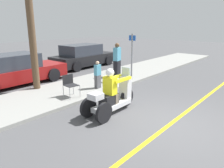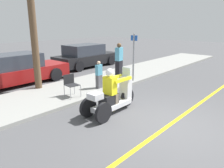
{
  "view_description": "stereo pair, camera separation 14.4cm",
  "coord_description": "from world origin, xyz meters",
  "px_view_note": "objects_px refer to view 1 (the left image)",
  "views": [
    {
      "loc": [
        -5.4,
        -2.39,
        2.77
      ],
      "look_at": [
        -0.4,
        1.83,
        0.95
      ],
      "focal_mm": 35.0,
      "sensor_mm": 36.0,
      "label": 1
    },
    {
      "loc": [
        -5.3,
        -2.49,
        2.77
      ],
      "look_at": [
        -0.4,
        1.83,
        0.95
      ],
      "focal_mm": 35.0,
      "sensor_mm": 36.0,
      "label": 2
    }
  ],
  "objects_px": {
    "motorcycle_trike": "(112,97)",
    "parked_car_lot_center": "(11,71)",
    "spectator_mid_group": "(117,61)",
    "spectator_end_of_line": "(98,75)",
    "folding_chair_curbside": "(70,83)",
    "parked_car_lot_right": "(83,56)",
    "street_sign": "(132,56)",
    "tree_trunk": "(33,46)"
  },
  "relations": [
    {
      "from": "spectator_mid_group",
      "to": "tree_trunk",
      "type": "bearing_deg",
      "value": 161.7
    },
    {
      "from": "spectator_end_of_line",
      "to": "tree_trunk",
      "type": "height_order",
      "value": "tree_trunk"
    },
    {
      "from": "motorcycle_trike",
      "to": "parked_car_lot_center",
      "type": "xyz_separation_m",
      "value": [
        -0.51,
        5.61,
        0.15
      ]
    },
    {
      "from": "spectator_mid_group",
      "to": "folding_chair_curbside",
      "type": "distance_m",
      "value": 3.66
    },
    {
      "from": "spectator_end_of_line",
      "to": "parked_car_lot_right",
      "type": "distance_m",
      "value": 5.5
    },
    {
      "from": "spectator_mid_group",
      "to": "street_sign",
      "type": "relative_size",
      "value": 0.78
    },
    {
      "from": "motorcycle_trike",
      "to": "parked_car_lot_center",
      "type": "distance_m",
      "value": 5.63
    },
    {
      "from": "spectator_mid_group",
      "to": "tree_trunk",
      "type": "distance_m",
      "value": 4.14
    },
    {
      "from": "motorcycle_trike",
      "to": "parked_car_lot_center",
      "type": "relative_size",
      "value": 0.44
    },
    {
      "from": "folding_chair_curbside",
      "to": "parked_car_lot_center",
      "type": "height_order",
      "value": "parked_car_lot_center"
    },
    {
      "from": "parked_car_lot_center",
      "to": "street_sign",
      "type": "xyz_separation_m",
      "value": [
        3.87,
        -3.98,
        0.64
      ]
    },
    {
      "from": "motorcycle_trike",
      "to": "spectator_mid_group",
      "type": "distance_m",
      "value": 4.44
    },
    {
      "from": "folding_chair_curbside",
      "to": "parked_car_lot_right",
      "type": "relative_size",
      "value": 0.19
    },
    {
      "from": "motorcycle_trike",
      "to": "spectator_mid_group",
      "type": "bearing_deg",
      "value": 36.81
    },
    {
      "from": "parked_car_lot_right",
      "to": "tree_trunk",
      "type": "xyz_separation_m",
      "value": [
        -4.95,
        -2.48,
        1.21
      ]
    },
    {
      "from": "parked_car_lot_right",
      "to": "street_sign",
      "type": "xyz_separation_m",
      "value": [
        -1.3,
        -4.77,
        0.63
      ]
    },
    {
      "from": "motorcycle_trike",
      "to": "spectator_end_of_line",
      "type": "height_order",
      "value": "motorcycle_trike"
    },
    {
      "from": "spectator_end_of_line",
      "to": "folding_chair_curbside",
      "type": "distance_m",
      "value": 1.46
    },
    {
      "from": "spectator_end_of_line",
      "to": "street_sign",
      "type": "xyz_separation_m",
      "value": [
        1.97,
        -0.34,
        0.64
      ]
    },
    {
      "from": "spectator_mid_group",
      "to": "parked_car_lot_center",
      "type": "bearing_deg",
      "value": 143.77
    },
    {
      "from": "motorcycle_trike",
      "to": "parked_car_lot_right",
      "type": "height_order",
      "value": "motorcycle_trike"
    },
    {
      "from": "spectator_mid_group",
      "to": "parked_car_lot_right",
      "type": "height_order",
      "value": "spectator_mid_group"
    },
    {
      "from": "parked_car_lot_center",
      "to": "motorcycle_trike",
      "type": "bearing_deg",
      "value": -84.83
    },
    {
      "from": "folding_chair_curbside",
      "to": "parked_car_lot_right",
      "type": "distance_m",
      "value": 6.45
    },
    {
      "from": "tree_trunk",
      "to": "folding_chair_curbside",
      "type": "bearing_deg",
      "value": -83.1
    },
    {
      "from": "motorcycle_trike",
      "to": "folding_chair_curbside",
      "type": "relative_size",
      "value": 2.61
    },
    {
      "from": "parked_car_lot_right",
      "to": "tree_trunk",
      "type": "distance_m",
      "value": 5.67
    },
    {
      "from": "spectator_mid_group",
      "to": "spectator_end_of_line",
      "type": "distance_m",
      "value": 2.26
    },
    {
      "from": "spectator_mid_group",
      "to": "motorcycle_trike",
      "type": "bearing_deg",
      "value": -143.19
    },
    {
      "from": "motorcycle_trike",
      "to": "parked_car_lot_center",
      "type": "bearing_deg",
      "value": 95.17
    },
    {
      "from": "motorcycle_trike",
      "to": "spectator_end_of_line",
      "type": "distance_m",
      "value": 2.42
    },
    {
      "from": "spectator_mid_group",
      "to": "street_sign",
      "type": "xyz_separation_m",
      "value": [
        -0.17,
        -1.02,
        0.37
      ]
    },
    {
      "from": "tree_trunk",
      "to": "spectator_mid_group",
      "type": "bearing_deg",
      "value": -18.3
    },
    {
      "from": "spectator_end_of_line",
      "to": "street_sign",
      "type": "distance_m",
      "value": 2.1
    },
    {
      "from": "spectator_end_of_line",
      "to": "tree_trunk",
      "type": "distance_m",
      "value": 2.85
    },
    {
      "from": "parked_car_lot_center",
      "to": "tree_trunk",
      "type": "distance_m",
      "value": 2.1
    },
    {
      "from": "spectator_end_of_line",
      "to": "parked_car_lot_center",
      "type": "distance_m",
      "value": 4.11
    },
    {
      "from": "folding_chair_curbside",
      "to": "tree_trunk",
      "type": "bearing_deg",
      "value": 96.9
    },
    {
      "from": "folding_chair_curbside",
      "to": "tree_trunk",
      "type": "height_order",
      "value": "tree_trunk"
    },
    {
      "from": "street_sign",
      "to": "spectator_end_of_line",
      "type": "bearing_deg",
      "value": 170.11
    },
    {
      "from": "spectator_mid_group",
      "to": "folding_chair_curbside",
      "type": "bearing_deg",
      "value": -169.84
    },
    {
      "from": "spectator_mid_group",
      "to": "parked_car_lot_right",
      "type": "distance_m",
      "value": 3.92
    }
  ]
}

